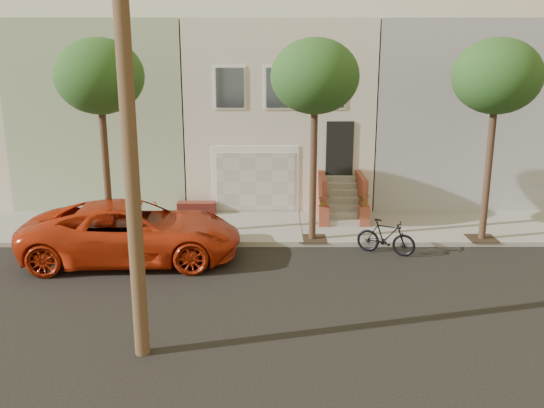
{
  "coord_description": "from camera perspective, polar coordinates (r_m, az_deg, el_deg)",
  "views": [
    {
      "loc": [
        -0.35,
        -14.15,
        6.1
      ],
      "look_at": [
        -0.3,
        3.0,
        1.55
      ],
      "focal_mm": 38.73,
      "sensor_mm": 36.0,
      "label": 1
    }
  ],
  "objects": [
    {
      "name": "tree_mid",
      "position": [
        18.12,
        4.2,
        12.15
      ],
      "size": [
        2.7,
        2.57,
        6.3
      ],
      "color": "#2D2116",
      "rests_on": "sidewalk"
    },
    {
      "name": "tree_left",
      "position": [
        18.79,
        -16.43,
        11.7
      ],
      "size": [
        2.7,
        2.57,
        6.3
      ],
      "color": "#2D2116",
      "rests_on": "sidewalk"
    },
    {
      "name": "ground",
      "position": [
        15.41,
        1.16,
        -8.46
      ],
      "size": [
        90.0,
        90.0,
        0.0
      ],
      "primitive_type": "plane",
      "color": "black",
      "rests_on": "ground"
    },
    {
      "name": "pickup_truck",
      "position": [
        17.78,
        -13.36,
        -2.63
      ],
      "size": [
        6.44,
        3.18,
        1.76
      ],
      "primitive_type": "imported",
      "rotation": [
        0.0,
        0.0,
        1.61
      ],
      "color": "#B72C0F",
      "rests_on": "ground"
    },
    {
      "name": "tree_right",
      "position": [
        19.32,
        21.03,
        11.4
      ],
      "size": [
        2.7,
        2.57,
        6.3
      ],
      "color": "#2D2116",
      "rests_on": "sidewalk"
    },
    {
      "name": "sidewalk",
      "position": [
        20.41,
        0.83,
        -2.31
      ],
      "size": [
        40.0,
        3.7,
        0.15
      ],
      "primitive_type": "cube",
      "color": "gray",
      "rests_on": "ground"
    },
    {
      "name": "house_row",
      "position": [
        25.46,
        0.63,
        9.32
      ],
      "size": [
        33.1,
        11.7,
        7.0
      ],
      "color": "beige",
      "rests_on": "sidewalk"
    },
    {
      "name": "motorcycle",
      "position": [
        18.23,
        11.02,
        -3.16
      ],
      "size": [
        1.86,
        1.23,
        1.09
      ],
      "primitive_type": "imported",
      "rotation": [
        0.0,
        0.0,
        1.14
      ],
      "color": "black",
      "rests_on": "ground"
    }
  ]
}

